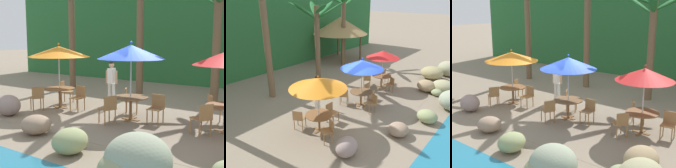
{
  "view_description": "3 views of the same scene",
  "coord_description": "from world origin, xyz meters",
  "views": [
    {
      "loc": [
        5.25,
        -8.13,
        2.49
      ],
      "look_at": [
        -0.6,
        0.3,
        0.99
      ],
      "focal_mm": 48.4,
      "sensor_mm": 36.0,
      "label": 1
    },
    {
      "loc": [
        -8.59,
        -6.08,
        5.27
      ],
      "look_at": [
        -0.36,
        0.59,
        1.18
      ],
      "focal_mm": 37.8,
      "sensor_mm": 36.0,
      "label": 2
    },
    {
      "loc": [
        7.13,
        -8.86,
        4.1
      ],
      "look_at": [
        -0.09,
        0.22,
        1.17
      ],
      "focal_mm": 48.79,
      "sensor_mm": 36.0,
      "label": 3
    }
  ],
  "objects": [
    {
      "name": "chair_orange_inland",
      "position": [
        -3.02,
        0.51,
        0.51
      ],
      "size": [
        0.56,
        0.56,
        0.87
      ],
      "color": "#9E7042",
      "rests_on": "ground"
    },
    {
      "name": "chair_blue_seaward",
      "position": [
        1.32,
        -0.11,
        0.51
      ],
      "size": [
        0.43,
        0.43,
        0.87
      ],
      "color": "#9E7042",
      "rests_on": "ground"
    },
    {
      "name": "chair_blue_left",
      "position": [
        0.2,
        -1.03,
        0.51
      ],
      "size": [
        0.56,
        0.56,
        0.87
      ],
      "color": "#9E7042",
      "rests_on": "ground"
    },
    {
      "name": "chair_blue_inland",
      "position": [
        -0.02,
        0.48,
        0.51
      ],
      "size": [
        0.58,
        0.57,
        0.87
      ],
      "color": "#9E7042",
      "rests_on": "ground"
    },
    {
      "name": "chair_orange_seaward",
      "position": [
        -1.73,
        -0.14,
        0.51
      ],
      "size": [
        0.42,
        0.43,
        0.87
      ],
      "color": "#9E7042",
      "rests_on": "ground"
    },
    {
      "name": "rock_seawall",
      "position": [
        3.69,
        -2.77,
        0.38
      ],
      "size": [
        15.52,
        3.63,
        1.01
      ],
      "color": "tan",
      "rests_on": "ground"
    },
    {
      "name": "umbrella_orange",
      "position": [
        -2.58,
        -0.23,
        2.08
      ],
      "size": [
        2.26,
        2.26,
        2.39
      ],
      "color": "silver",
      "rests_on": "ground"
    },
    {
      "name": "dining_table_orange",
      "position": [
        -2.58,
        -0.23,
        0.61
      ],
      "size": [
        1.1,
        1.1,
        0.74
      ],
      "color": "brown",
      "rests_on": "ground"
    },
    {
      "name": "foliage_backdrop",
      "position": [
        0.0,
        9.0,
        3.0
      ],
      "size": [
        28.0,
        2.4,
        6.0
      ],
      "color": "#286633",
      "rests_on": "ground"
    },
    {
      "name": "chair_red_left",
      "position": [
        2.87,
        -0.57,
        0.51
      ],
      "size": [
        0.59,
        0.58,
        0.87
      ],
      "color": "#9E7042",
      "rests_on": "ground"
    },
    {
      "name": "ground_plane",
      "position": [
        0.0,
        0.0,
        0.0
      ],
      "size": [
        120.0,
        120.0,
        0.0
      ],
      "primitive_type": "plane",
      "color": "gray"
    },
    {
      "name": "chair_red_inland",
      "position": [
        2.71,
        0.86,
        0.51
      ],
      "size": [
        0.59,
        0.58,
        0.87
      ],
      "color": "#9E7042",
      "rests_on": "ground"
    },
    {
      "name": "dining_table_blue",
      "position": [
        0.47,
        -0.22,
        0.61
      ],
      "size": [
        1.1,
        1.1,
        0.74
      ],
      "color": "brown",
      "rests_on": "ground"
    },
    {
      "name": "umbrella_red",
      "position": [
        3.25,
        0.19,
        2.02
      ],
      "size": [
        1.91,
        1.91,
        2.34
      ],
      "color": "silver",
      "rests_on": "ground"
    },
    {
      "name": "terrace_deck",
      "position": [
        0.0,
        0.0,
        0.0
      ],
      "size": [
        18.0,
        5.2,
        0.01
      ],
      "color": "gray",
      "rests_on": "ground"
    },
    {
      "name": "dining_table_red",
      "position": [
        3.25,
        0.19,
        0.61
      ],
      "size": [
        1.1,
        1.1,
        0.74
      ],
      "color": "brown",
      "rests_on": "ground"
    },
    {
      "name": "palm_tree_third",
      "position": [
        1.82,
        4.0,
        3.35
      ],
      "size": [
        3.48,
        3.33,
        4.87
      ],
      "color": "brown",
      "rests_on": "ground"
    },
    {
      "name": "chair_red_seaward",
      "position": [
        4.08,
        0.37,
        0.51
      ],
      "size": [
        0.46,
        0.47,
        0.87
      ],
      "color": "#9E7042",
      "rests_on": "ground"
    },
    {
      "name": "umbrella_blue",
      "position": [
        0.47,
        -0.22,
        2.13
      ],
      "size": [
        2.09,
        2.09,
        2.46
      ],
      "color": "silver",
      "rests_on": "ground"
    },
    {
      "name": "chair_orange_left",
      "position": [
        -2.89,
        -1.02,
        0.51
      ],
      "size": [
        0.57,
        0.57,
        0.87
      ],
      "color": "#9E7042",
      "rests_on": "ground"
    },
    {
      "name": "waiter_in_white",
      "position": [
        -1.22,
        1.16,
        0.99
      ],
      "size": [
        0.52,
        0.37,
        1.7
      ],
      "color": "white",
      "rests_on": "ground"
    }
  ]
}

